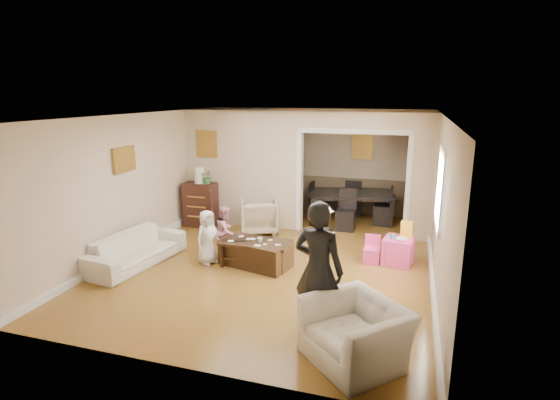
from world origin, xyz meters
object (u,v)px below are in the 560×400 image
(table_lamp, at_px, (199,175))
(child_kneel_b, at_px, (226,231))
(child_kneel_a, at_px, (208,237))
(armchair_back, at_px, (259,216))
(coffee_table, at_px, (256,253))
(coffee_cup, at_px, (260,240))
(sofa, at_px, (136,249))
(adult_person, at_px, (318,270))
(child_toddler, at_px, (323,237))
(dining_table, at_px, (350,207))
(play_table, at_px, (398,251))
(dresser, at_px, (201,205))
(cyan_cup, at_px, (393,237))
(armchair_front, at_px, (355,333))

(table_lamp, height_order, child_kneel_b, table_lamp)
(child_kneel_a, bearing_deg, armchair_back, 15.97)
(coffee_table, relative_size, coffee_cup, 12.47)
(sofa, bearing_deg, coffee_cup, -69.37)
(child_kneel_b, bearing_deg, adult_person, -141.19)
(coffee_cup, bearing_deg, coffee_table, 153.43)
(child_kneel_b, height_order, child_toddler, child_kneel_b)
(dining_table, relative_size, child_toddler, 2.54)
(coffee_cup, xyz_separation_m, child_kneel_b, (-0.80, 0.35, -0.02))
(table_lamp, bearing_deg, child_kneel_b, -49.87)
(play_table, bearing_deg, dresser, 166.68)
(table_lamp, relative_size, adult_person, 0.21)
(cyan_cup, bearing_deg, coffee_cup, -159.44)
(play_table, distance_m, cyan_cup, 0.30)
(armchair_front, bearing_deg, dresser, 177.90)
(sofa, relative_size, adult_person, 1.09)
(armchair_front, height_order, dining_table, dining_table)
(play_table, xyz_separation_m, cyan_cup, (-0.10, -0.05, 0.28))
(dresser, bearing_deg, armchair_front, -45.80)
(play_table, bearing_deg, adult_person, -107.62)
(cyan_cup, bearing_deg, play_table, 26.57)
(dining_table, relative_size, adult_person, 1.13)
(coffee_table, relative_size, play_table, 2.46)
(sofa, bearing_deg, adult_person, -103.29)
(play_table, xyz_separation_m, dining_table, (-1.19, 2.36, 0.11))
(table_lamp, distance_m, cyan_cup, 4.50)
(child_toddler, bearing_deg, armchair_back, -59.08)
(armchair_front, distance_m, child_kneel_b, 3.79)
(armchair_back, distance_m, dresser, 1.44)
(armchair_back, xyz_separation_m, armchair_front, (2.63, -4.11, -0.02))
(child_kneel_a, xyz_separation_m, child_toddler, (1.90, 0.90, -0.10))
(sofa, relative_size, child_kneel_a, 1.96)
(dresser, distance_m, adult_person, 5.19)
(child_kneel_b, bearing_deg, armchair_back, -10.67)
(coffee_cup, distance_m, play_table, 2.46)
(armchair_back, relative_size, dining_table, 0.40)
(coffee_table, height_order, coffee_cup, coffee_cup)
(table_lamp, distance_m, child_kneel_a, 2.43)
(armchair_back, relative_size, child_kneel_a, 0.81)
(child_toddler, bearing_deg, table_lamp, -46.29)
(child_kneel_a, height_order, child_toddler, child_kneel_a)
(sofa, bearing_deg, child_kneel_a, -64.05)
(adult_person, relative_size, child_kneel_b, 1.84)
(adult_person, bearing_deg, dresser, -34.19)
(coffee_table, bearing_deg, armchair_back, 108.00)
(sofa, xyz_separation_m, child_kneel_a, (1.21, 0.40, 0.21))
(play_table, xyz_separation_m, child_toddler, (-1.34, -0.07, 0.15))
(sofa, distance_m, child_kneel_a, 1.29)
(play_table, bearing_deg, child_kneel_a, -163.31)
(dresser, xyz_separation_m, child_kneel_b, (1.32, -1.57, -0.02))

